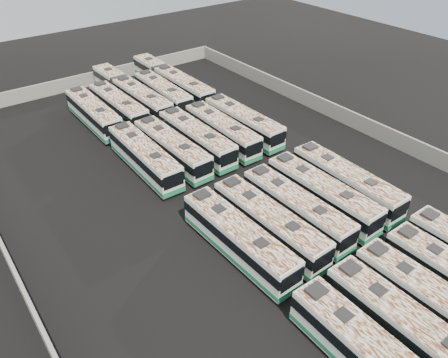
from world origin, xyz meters
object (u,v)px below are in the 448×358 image
bus_midfront_far_right (346,182)px  bus_midback_left (172,149)px  bus_midfront_left (269,223)px  bus_midback_far_left (145,157)px  bus_front_center (433,304)px  bus_midfront_center (296,208)px  bus_back_left (119,106)px  bus_front_left (408,330)px  bus_midback_right (222,131)px  bus_midback_center (197,139)px  bus_midfront_far_left (239,239)px  bus_back_far_left (94,113)px  bus_midback_far_right (243,122)px  bus_midfront_right (322,194)px  bus_back_center (131,93)px  bus_back_right (163,93)px  bus_back_far_right (172,81)px

bus_midfront_far_right → bus_midback_left: bus_midfront_far_right is taller
bus_midfront_left → bus_midback_far_left: bearing=100.4°
bus_front_center → bus_midback_far_left: bus_midback_far_left is taller
bus_midfront_center → bus_back_left: (-3.63, 31.28, 0.03)m
bus_midback_far_left → bus_back_left: 14.62m
bus_front_left → bus_midback_right: bus_front_left is taller
bus_midfront_center → bus_midback_right: bearing=77.2°
bus_front_left → bus_back_left: size_ratio=1.00×
bus_midback_far_left → bus_midback_right: (10.83, -0.19, -0.04)m
bus_midback_center → bus_midfront_far_left: bearing=-112.8°
bus_midback_far_left → bus_midback_center: size_ratio=1.00×
bus_midback_far_left → bus_back_far_left: bus_midback_far_left is taller
bus_midfront_far_right → bus_midback_right: size_ratio=1.03×
bus_midfront_far_left → bus_back_far_left: (-0.12, 31.44, -0.02)m
bus_midback_far_right → bus_front_center: bearing=-104.1°
bus_midfront_right → bus_midback_far_left: 20.17m
bus_midfront_far_right → bus_back_far_left: 34.52m
bus_front_center → bus_back_center: size_ratio=0.64×
bus_back_center → bus_back_right: bearing=-42.8°
bus_midfront_center → bus_midback_far_right: 18.54m
bus_front_left → bus_midback_far_left: bus_midback_far_left is taller
bus_midfront_center → bus_midfront_right: bus_midfront_right is taller
bus_midfront_far_right → bus_midback_right: bus_midfront_far_right is taller
bus_midfront_far_right → bus_back_far_left: bearing=115.9°
bus_midfront_far_left → bus_midback_far_left: 17.19m
bus_midfront_far_left → bus_midback_left: 17.30m
bus_back_center → bus_back_right: 4.86m
bus_back_left → bus_back_far_right: bus_back_far_right is taller
bus_midfront_center → bus_back_right: (3.62, 31.50, 0.02)m
bus_front_left → bus_midfront_left: (-0.09, 14.43, 0.01)m
bus_midfront_far_right → bus_back_left: size_ratio=1.02×
bus_back_far_right → bus_back_center: bearing=-178.0°
bus_front_left → bus_midback_left: bearing=90.3°
bus_front_left → bus_midfront_center: size_ratio=1.02×
bus_midfront_left → bus_back_center: 35.03m
bus_back_right → bus_front_center: bearing=-93.1°
bus_midfront_right → bus_back_left: (-7.23, 31.22, -0.02)m
bus_midback_far_right → bus_back_far_left: 20.35m
bus_midback_left → bus_back_far_right: (10.93, 18.11, 0.01)m
bus_back_far_right → bus_front_left: bearing=-102.3°
bus_midback_center → bus_midback_far_right: size_ratio=1.00×
bus_front_center → bus_midfront_far_left: (-7.21, 14.24, 0.06)m
bus_midback_center → bus_back_far_right: size_ratio=0.65×
bus_midback_far_right → bus_midfront_far_left: bearing=-131.2°
bus_midfront_far_left → bus_back_far_left: 31.44m
bus_midback_right → bus_back_center: bus_midback_right is taller
bus_midfront_center → bus_midfront_right: size_ratio=0.97×
bus_back_far_left → bus_back_right: bearing=1.0°
bus_midfront_right → bus_midback_far_right: 17.39m
bus_midback_center → bus_midback_right: bearing=-3.6°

